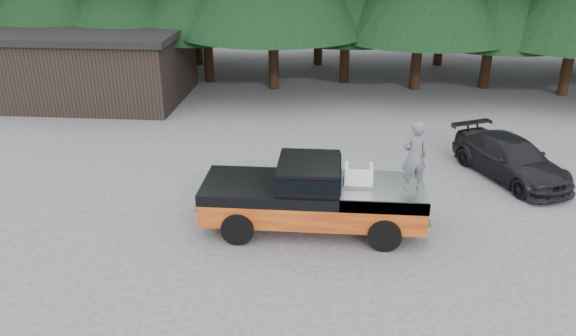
# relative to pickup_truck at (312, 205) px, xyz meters

# --- Properties ---
(ground) EXTENTS (120.00, 120.00, 0.00)m
(ground) POSITION_rel_pickup_truck_xyz_m (-1.57, -0.49, -0.67)
(ground) COLOR #464648
(ground) RESTS_ON ground
(pickup_truck) EXTENTS (6.00, 2.04, 1.33)m
(pickup_truck) POSITION_rel_pickup_truck_xyz_m (0.00, 0.00, 0.00)
(pickup_truck) COLOR orange
(pickup_truck) RESTS_ON ground
(truck_cab) EXTENTS (1.66, 1.90, 0.59)m
(truck_cab) POSITION_rel_pickup_truck_xyz_m (-0.10, 0.00, 0.96)
(truck_cab) COLOR black
(truck_cab) RESTS_ON pickup_truck
(air_compressor) EXTENTS (0.72, 0.60, 0.49)m
(air_compressor) POSITION_rel_pickup_truck_xyz_m (1.18, 0.03, 0.91)
(air_compressor) COLOR silver
(air_compressor) RESTS_ON pickup_truck
(man_on_bed) EXTENTS (0.76, 0.60, 1.83)m
(man_on_bed) POSITION_rel_pickup_truck_xyz_m (2.52, -0.20, 1.58)
(man_on_bed) COLOR #515558
(man_on_bed) RESTS_ON pickup_truck
(parked_car) EXTENTS (3.55, 4.79, 1.29)m
(parked_car) POSITION_rel_pickup_truck_xyz_m (6.19, 3.86, -0.02)
(parked_car) COLOR black
(parked_car) RESTS_ON ground
(utility_building) EXTENTS (8.40, 6.40, 3.30)m
(utility_building) POSITION_rel_pickup_truck_xyz_m (-10.57, 11.51, 1.00)
(utility_building) COLOR black
(utility_building) RESTS_ON ground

